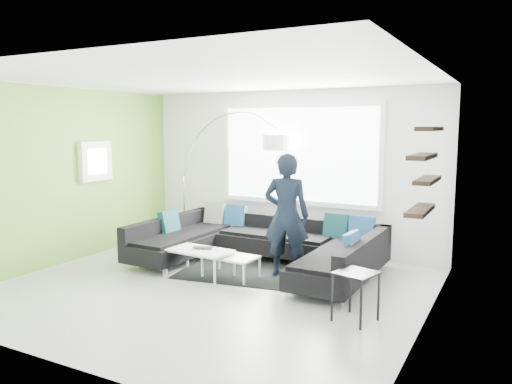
% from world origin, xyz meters
% --- Properties ---
extents(ground, '(5.50, 5.50, 0.00)m').
position_xyz_m(ground, '(0.00, 0.00, 0.00)').
color(ground, gray).
rests_on(ground, ground).
extents(room_shell, '(5.54, 5.04, 2.82)m').
position_xyz_m(room_shell, '(0.04, 0.21, 1.81)').
color(room_shell, silver).
rests_on(room_shell, ground).
extents(sectional_sofa, '(3.62, 2.28, 0.77)m').
position_xyz_m(sectional_sofa, '(0.08, 1.11, 0.34)').
color(sectional_sofa, black).
rests_on(sectional_sofa, ground).
extents(rug, '(2.36, 1.88, 0.01)m').
position_xyz_m(rug, '(0.14, 0.98, 0.01)').
color(rug, black).
rests_on(rug, ground).
extents(coffee_table, '(1.24, 0.77, 0.39)m').
position_xyz_m(coffee_table, '(-0.24, 0.45, 0.20)').
color(coffee_table, silver).
rests_on(coffee_table, ground).
extents(arc_lamp, '(2.30, 0.77, 2.44)m').
position_xyz_m(arc_lamp, '(-2.05, 2.19, 1.22)').
color(arc_lamp, silver).
rests_on(arc_lamp, ground).
extents(side_table, '(0.51, 0.51, 0.57)m').
position_xyz_m(side_table, '(2.05, -0.22, 0.28)').
color(side_table, black).
rests_on(side_table, ground).
extents(person, '(0.85, 0.72, 1.80)m').
position_xyz_m(person, '(0.66, 0.97, 0.90)').
color(person, black).
rests_on(person, ground).
extents(laptop, '(0.44, 0.40, 0.02)m').
position_xyz_m(laptop, '(-0.44, 0.42, 0.40)').
color(laptop, black).
rests_on(laptop, coffee_table).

